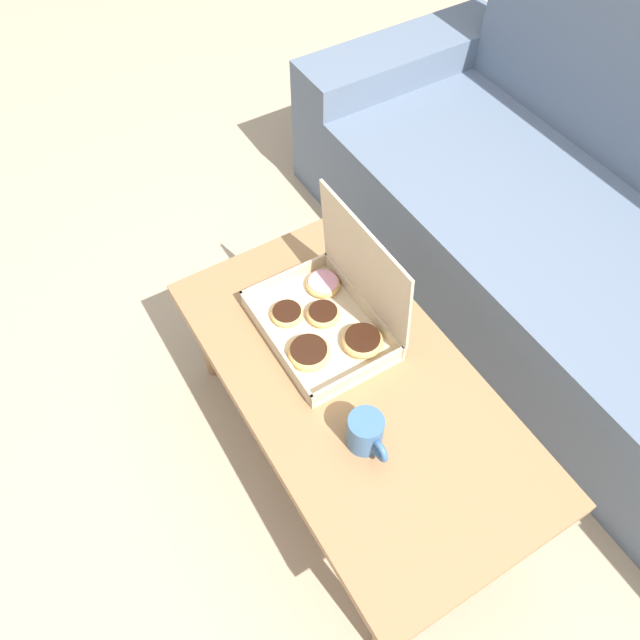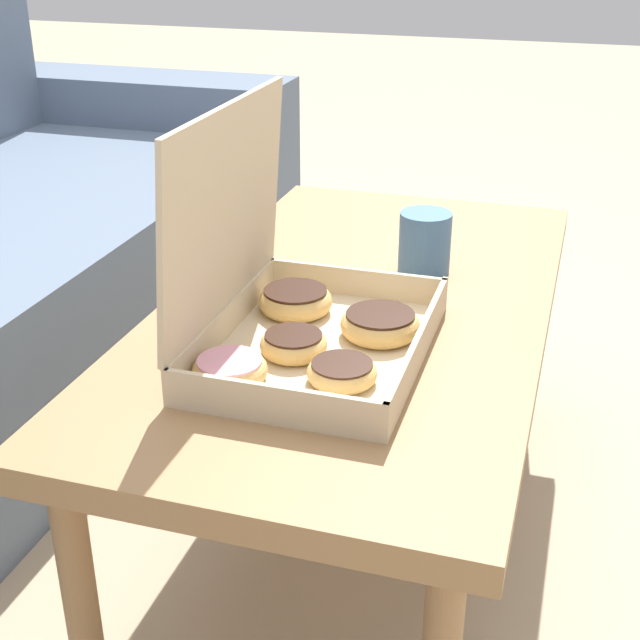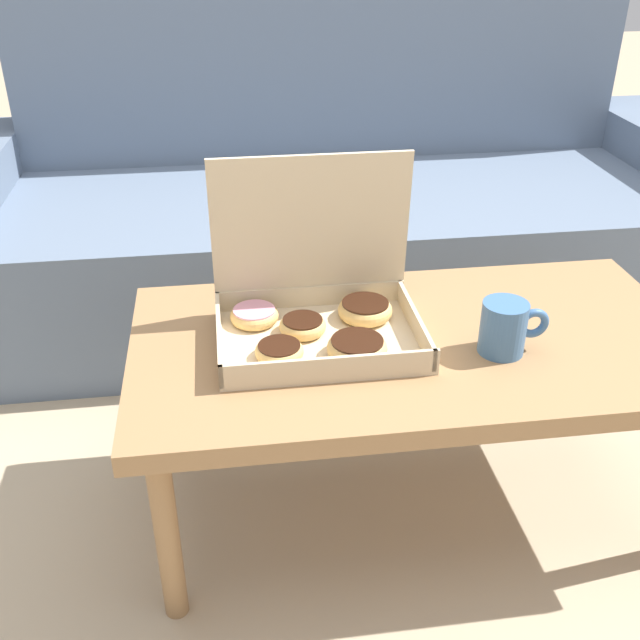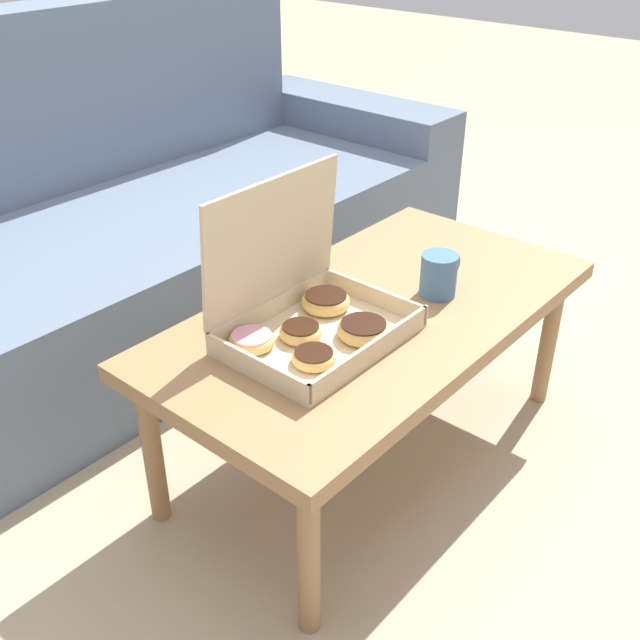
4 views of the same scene
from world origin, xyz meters
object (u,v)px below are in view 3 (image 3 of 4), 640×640
(couch, at_px, (334,209))
(pastry_box, at_px, (319,309))
(coffee_mug, at_px, (505,327))
(coffee_table, at_px, (414,355))

(couch, height_order, pastry_box, couch)
(coffee_mug, bearing_deg, coffee_table, 154.11)
(couch, relative_size, coffee_mug, 18.54)
(coffee_mug, bearing_deg, pastry_box, 161.75)
(coffee_table, bearing_deg, couch, 90.00)
(couch, distance_m, pastry_box, 1.01)
(couch, xyz_separation_m, coffee_table, (0.00, -1.01, 0.08))
(coffee_table, distance_m, coffee_mug, 0.19)
(coffee_table, relative_size, pastry_box, 2.82)
(coffee_table, bearing_deg, coffee_mug, -25.89)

